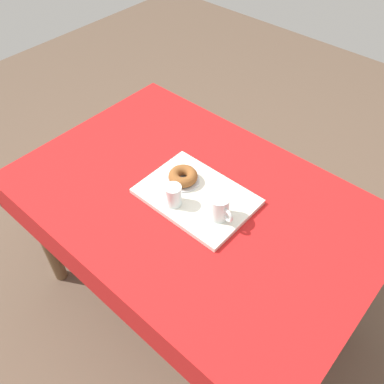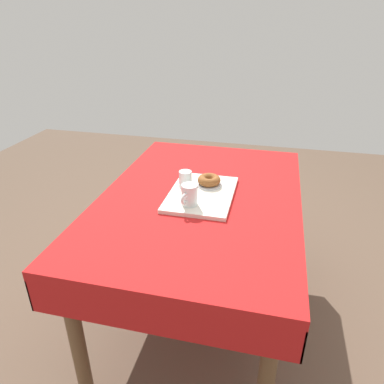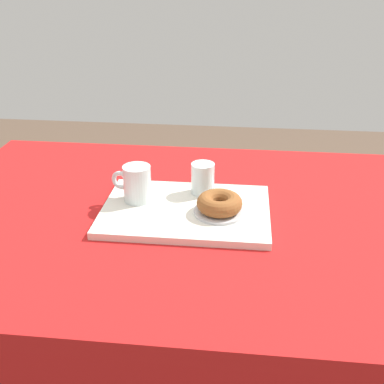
{
  "view_description": "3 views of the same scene",
  "coord_description": "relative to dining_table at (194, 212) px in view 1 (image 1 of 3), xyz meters",
  "views": [
    {
      "loc": [
        -0.7,
        0.8,
        1.91
      ],
      "look_at": [
        0.01,
        0.0,
        0.78
      ],
      "focal_mm": 37.7,
      "sensor_mm": 36.0,
      "label": 1
    },
    {
      "loc": [
        -1.52,
        -0.32,
        1.56
      ],
      "look_at": [
        -0.04,
        0.03,
        0.79
      ],
      "focal_mm": 33.27,
      "sensor_mm": 36.0,
      "label": 2
    },
    {
      "loc": [
        0.13,
        -1.08,
        1.36
      ],
      "look_at": [
        0.0,
        0.03,
        0.81
      ],
      "focal_mm": 44.56,
      "sensor_mm": 36.0,
      "label": 3
    }
  ],
  "objects": [
    {
      "name": "donut_plate_left",
      "position": [
        0.08,
        -0.03,
        0.11
      ],
      "size": [
        0.13,
        0.13,
        0.01
      ],
      "primitive_type": "cylinder",
      "color": "silver",
      "rests_on": "serving_tray"
    },
    {
      "name": "water_glass_near",
      "position": [
        0.03,
        0.08,
        0.14
      ],
      "size": [
        0.06,
        0.06,
        0.09
      ],
      "color": "silver",
      "rests_on": "serving_tray"
    },
    {
      "name": "serving_tray",
      "position": [
        -0.01,
        -0.01,
        0.1
      ],
      "size": [
        0.43,
        0.3,
        0.02
      ],
      "primitive_type": "cube",
      "color": "silver",
      "rests_on": "dining_table"
    },
    {
      "name": "dining_table",
      "position": [
        0.0,
        0.0,
        0.0
      ],
      "size": [
        1.42,
        0.96,
        0.76
      ],
      "color": "red",
      "rests_on": "ground"
    },
    {
      "name": "ground_plane",
      "position": [
        0.0,
        0.0,
        -0.67
      ],
      "size": [
        6.0,
        6.0,
        0.0
      ],
      "primitive_type": "plane",
      "color": "brown"
    },
    {
      "name": "sugar_donut_left",
      "position": [
        0.08,
        -0.03,
        0.13
      ],
      "size": [
        0.12,
        0.12,
        0.04
      ],
      "primitive_type": "torus",
      "color": "brown",
      "rests_on": "donut_plate_left"
    },
    {
      "name": "tea_mug_left",
      "position": [
        -0.14,
        0.02,
        0.15
      ],
      "size": [
        0.11,
        0.07,
        0.1
      ],
      "color": "silver",
      "rests_on": "serving_tray"
    }
  ]
}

